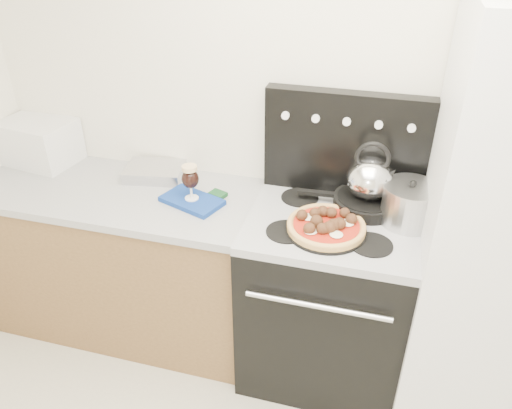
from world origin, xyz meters
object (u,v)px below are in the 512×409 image
(stove_body, at_px, (325,300))
(pizza_pan, at_px, (326,230))
(skillet, at_px, (367,203))
(tea_kettle, at_px, (370,175))
(base_cabinet, at_px, (127,262))
(toaster_oven, at_px, (39,141))
(oven_mitt, at_px, (192,201))
(pizza, at_px, (326,224))
(stock_pot, at_px, (409,205))
(fridge, at_px, (503,242))
(beer_glass, at_px, (191,182))

(stove_body, height_order, pizza_pan, pizza_pan)
(skillet, bearing_deg, tea_kettle, 0.00)
(base_cabinet, distance_m, pizza_pan, 1.20)
(toaster_oven, bearing_deg, oven_mitt, -4.02)
(base_cabinet, xyz_separation_m, toaster_oven, (-0.53, 0.18, 0.59))
(pizza, bearing_deg, stove_body, 79.89)
(stove_body, distance_m, toaster_oven, 1.75)
(skillet, xyz_separation_m, stock_pot, (0.18, -0.07, 0.06))
(pizza_pan, bearing_deg, stock_pot, 26.74)
(tea_kettle, bearing_deg, stock_pot, -3.28)
(base_cabinet, xyz_separation_m, skillet, (1.24, 0.12, 0.52))
(stove_body, bearing_deg, skillet, 47.04)
(oven_mitt, height_order, skillet, skillet)
(stove_body, relative_size, toaster_oven, 2.34)
(base_cabinet, height_order, pizza, pizza)
(oven_mitt, bearing_deg, base_cabinet, 176.68)
(fridge, relative_size, tea_kettle, 8.16)
(toaster_oven, relative_size, beer_glass, 2.10)
(pizza_pan, bearing_deg, pizza, 0.00)
(base_cabinet, relative_size, pizza_pan, 4.13)
(beer_glass, xyz_separation_m, tea_kettle, (0.81, 0.14, 0.08))
(pizza_pan, bearing_deg, oven_mitt, 171.50)
(oven_mitt, xyz_separation_m, skillet, (0.81, 0.14, 0.04))
(oven_mitt, relative_size, tea_kettle, 1.24)
(base_cabinet, distance_m, stove_body, 1.11)
(oven_mitt, bearing_deg, pizza_pan, -8.50)
(stove_body, height_order, skillet, skillet)
(toaster_oven, relative_size, pizza_pan, 1.07)
(stove_body, xyz_separation_m, pizza, (-0.02, -0.10, 0.52))
(base_cabinet, bearing_deg, skillet, 5.50)
(stove_body, distance_m, stock_pot, 0.65)
(pizza, xyz_separation_m, stock_pot, (0.33, 0.17, 0.05))
(pizza, bearing_deg, beer_glass, 171.50)
(toaster_oven, height_order, pizza_pan, toaster_oven)
(beer_glass, distance_m, skillet, 0.83)
(stove_body, relative_size, stock_pot, 3.71)
(fridge, bearing_deg, skillet, 163.34)
(skillet, relative_size, stock_pot, 1.30)
(oven_mitt, height_order, pizza_pan, pizza_pan)
(stove_body, bearing_deg, base_cabinet, 178.70)
(stove_body, bearing_deg, toaster_oven, 172.89)
(oven_mitt, bearing_deg, fridge, -1.05)
(tea_kettle, bearing_deg, oven_mitt, -151.03)
(skillet, height_order, tea_kettle, tea_kettle)
(stock_pot, bearing_deg, skillet, 157.83)
(base_cabinet, relative_size, pizza, 4.29)
(base_cabinet, xyz_separation_m, stock_pot, (1.42, 0.04, 0.58))
(stove_body, relative_size, tea_kettle, 3.78)
(stove_body, xyz_separation_m, toaster_oven, (-1.64, 0.20, 0.58))
(base_cabinet, relative_size, toaster_oven, 3.86)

